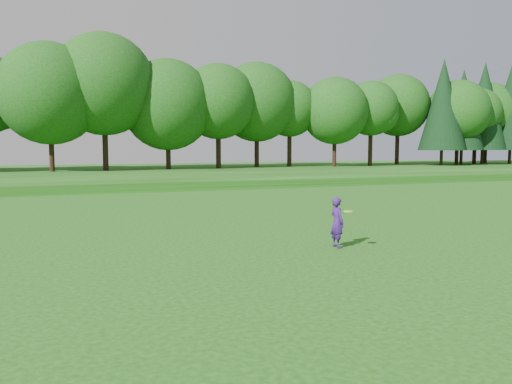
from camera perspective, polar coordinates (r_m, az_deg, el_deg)
name	(u,v)px	position (r m, az deg, el deg)	size (l,w,h in m)	color
ground	(211,257)	(13.41, -5.11, -7.39)	(140.00, 140.00, 0.00)	#1D470D
berm	(110,175)	(46.81, -16.36, 1.87)	(130.00, 30.00, 0.60)	#1D470D
walking_path	(127,191)	(32.92, -14.49, 0.06)	(130.00, 1.60, 0.04)	gray
treeline	(104,92)	(50.99, -16.94, 10.90)	(104.00, 7.00, 15.00)	#104514
woman	(337,222)	(14.62, 9.26, -3.45)	(0.38, 0.93, 1.46)	#391769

